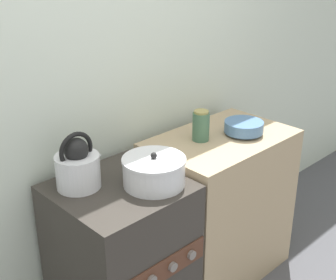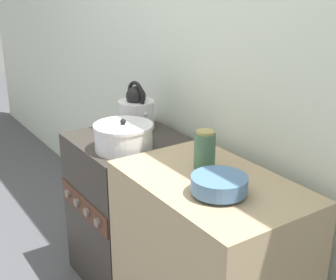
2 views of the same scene
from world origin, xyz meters
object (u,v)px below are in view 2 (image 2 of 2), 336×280
Objects in this scene: enamel_bowl at (219,184)px; storage_jar at (205,150)px; kettle at (136,110)px; cooking_pot at (124,137)px; stove at (131,209)px.

storage_jar is at bearing 154.60° from enamel_bowl.
storage_jar is at bearing -6.60° from kettle.
kettle reaches higher than enamel_bowl.
cooking_pot is 1.76× the size of storage_jar.
enamel_bowl is at bearing -11.47° from kettle.
stove is 0.94m from enamel_bowl.
stove is 0.50m from cooking_pot.
storage_jar is (0.70, -0.08, 0.02)m from kettle.
kettle reaches higher than stove.
kettle is 1.24× the size of enamel_bowl.
enamel_bowl is at bearing -25.40° from storage_jar.
storage_jar is (0.45, 0.13, 0.05)m from cooking_pot.
stove is 3.18× the size of kettle.
stove is 3.93× the size of enamel_bowl.
storage_jar reaches higher than cooking_pot.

